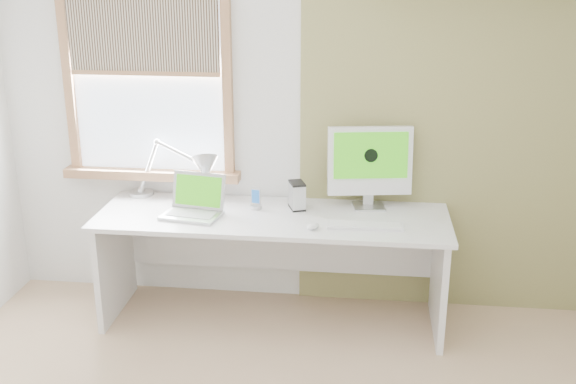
# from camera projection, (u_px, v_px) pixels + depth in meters

# --- Properties ---
(room) EXTENTS (4.04, 3.54, 2.64)m
(room) POSITION_uv_depth(u_px,v_px,m) (258.00, 205.00, 2.78)
(room) COLOR tan
(room) RESTS_ON ground
(accent_wall) EXTENTS (2.00, 0.02, 2.60)m
(accent_wall) POSITION_uv_depth(u_px,v_px,m) (459.00, 118.00, 4.31)
(accent_wall) COLOR olive
(accent_wall) RESTS_ON room
(window) EXTENTS (1.20, 0.14, 1.42)m
(window) POSITION_uv_depth(u_px,v_px,m) (146.00, 74.00, 4.43)
(window) COLOR #A36F48
(window) RESTS_ON room
(desk) EXTENTS (2.20, 0.70, 0.73)m
(desk) POSITION_uv_depth(u_px,v_px,m) (274.00, 240.00, 4.40)
(desk) COLOR silver
(desk) RESTS_ON room
(desk_lamp) EXTENTS (0.69, 0.32, 0.40)m
(desk_lamp) POSITION_uv_depth(u_px,v_px,m) (193.00, 170.00, 4.47)
(desk_lamp) COLOR #B8BABC
(desk_lamp) RESTS_ON desk
(laptop) EXTENTS (0.39, 0.33, 0.24)m
(laptop) POSITION_uv_depth(u_px,v_px,m) (195.00, 205.00, 4.29)
(laptop) COLOR #B8BABC
(laptop) RESTS_ON desk
(phone_dock) EXTENTS (0.09, 0.09, 0.14)m
(phone_dock) POSITION_uv_depth(u_px,v_px,m) (256.00, 202.00, 4.38)
(phone_dock) COLOR #B8BABC
(phone_dock) RESTS_ON desk
(external_drive) EXTENTS (0.13, 0.16, 0.18)m
(external_drive) POSITION_uv_depth(u_px,v_px,m) (297.00, 195.00, 4.37)
(external_drive) COLOR #B8BABC
(external_drive) RESTS_ON desk
(imac) EXTENTS (0.54, 0.21, 0.52)m
(imac) POSITION_uv_depth(u_px,v_px,m) (370.00, 163.00, 4.34)
(imac) COLOR #B8BABC
(imac) RESTS_ON desk
(keyboard) EXTENTS (0.46, 0.14, 0.02)m
(keyboard) POSITION_uv_depth(u_px,v_px,m) (365.00, 225.00, 4.09)
(keyboard) COLOR white
(keyboard) RESTS_ON desk
(mouse) EXTENTS (0.09, 0.12, 0.03)m
(mouse) POSITION_uv_depth(u_px,v_px,m) (313.00, 226.00, 4.06)
(mouse) COLOR white
(mouse) RESTS_ON desk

